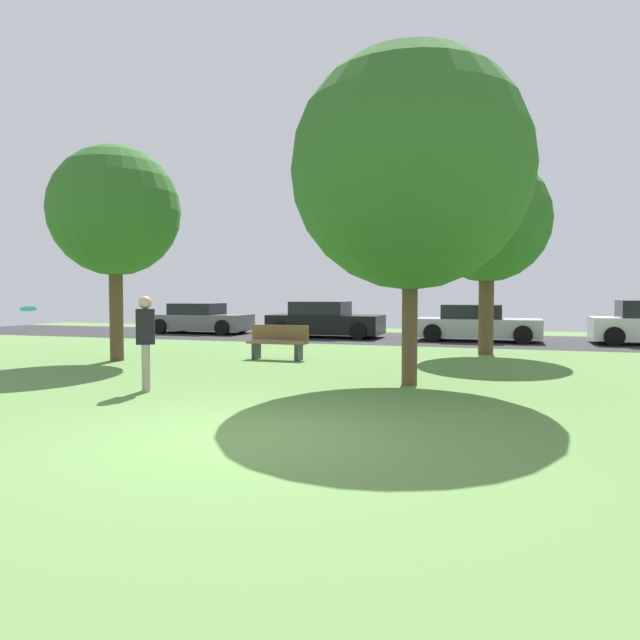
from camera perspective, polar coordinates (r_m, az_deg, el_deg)
ground_plane at (r=7.41m, az=-7.69°, el=-11.14°), size 44.00×44.00×0.00m
road_strip at (r=22.77m, az=10.07°, el=-1.81°), size 44.00×6.40×0.01m
oak_tree_center at (r=11.60m, az=8.73°, el=14.12°), size 4.54×4.54×6.35m
maple_tree_far at (r=16.29m, az=-19.16°, el=9.81°), size 3.32×3.32×5.51m
oak_tree_left at (r=17.69m, az=15.81°, el=9.21°), size 3.55×3.55×5.61m
person_catcher at (r=10.99m, az=-16.45°, el=-1.73°), size 0.39×0.36×1.70m
frisbee_disc at (r=11.22m, az=-26.25°, el=0.97°), size 0.38×0.38×0.09m
parked_car_grey at (r=26.11m, az=-11.43°, el=0.06°), size 4.22×2.06×1.30m
parked_car_black at (r=23.29m, az=0.44°, el=-0.08°), size 4.43×2.10×1.41m
parked_car_silver at (r=22.19m, az=14.86°, el=-0.40°), size 4.37×1.96×1.32m
park_bench at (r=15.66m, az=-4.05°, el=-2.11°), size 1.60×0.45×0.90m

